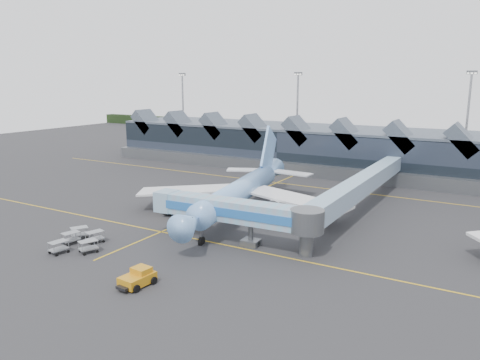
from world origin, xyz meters
The scene contains 10 objects.
ground centered at (0.00, 0.00, 0.00)m, with size 260.00×260.00×0.00m, color #242426.
taxi_stripes centered at (0.00, 10.00, 0.01)m, with size 120.00×60.00×0.01m.
tree_line_far centered at (0.00, 110.00, 2.00)m, with size 260.00×4.00×4.00m, color black.
terminal centered at (-5.07, 47.35, 4.88)m, with size 90.00×22.25×12.52m.
light_masts centered at (21.00, 62.80, 12.49)m, with size 132.40×42.56×22.45m.
main_airliner centered at (5.04, 4.99, 3.72)m, with size 33.72×39.24×12.65m.
jet_bridge centered at (12.25, -6.67, 4.06)m, with size 23.17×4.47×5.72m.
fuel_truck centered at (-5.14, 2.10, 1.69)m, with size 5.30×8.83×3.02m.
pushback_tug centered at (8.93, -22.37, 0.78)m, with size 2.79×4.11×1.75m.
baggage_carts centered at (-5.28, -17.45, 0.83)m, with size 7.19×7.38×1.48m.
Camera 1 is at (39.92, -55.00, 20.26)m, focal length 35.00 mm.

